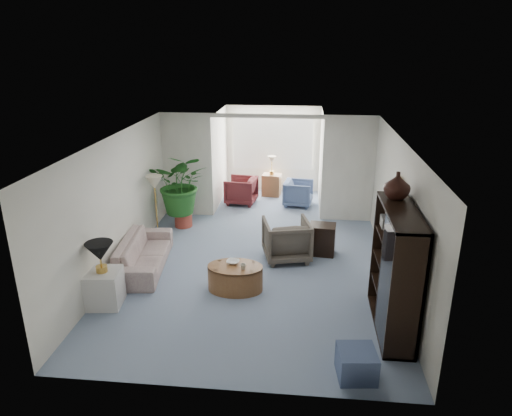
# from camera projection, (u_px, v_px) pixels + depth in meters

# --- Properties ---
(floor) EXTENTS (6.00, 6.00, 0.00)m
(floor) POSITION_uv_depth(u_px,v_px,m) (253.00, 275.00, 8.57)
(floor) COLOR gray
(floor) RESTS_ON ground
(sunroom_floor) EXTENTS (2.60, 2.60, 0.00)m
(sunroom_floor) POSITION_uv_depth(u_px,v_px,m) (269.00, 202.00, 12.41)
(sunroom_floor) COLOR gray
(sunroom_floor) RESTS_ON ground
(back_pier_left) EXTENTS (1.20, 0.12, 2.50)m
(back_pier_left) POSITION_uv_depth(u_px,v_px,m) (187.00, 165.00, 11.14)
(back_pier_left) COLOR white
(back_pier_left) RESTS_ON ground
(back_pier_right) EXTENTS (1.20, 0.12, 2.50)m
(back_pier_right) POSITION_uv_depth(u_px,v_px,m) (348.00, 170.00, 10.78)
(back_pier_right) COLOR white
(back_pier_right) RESTS_ON ground
(back_header) EXTENTS (2.60, 0.12, 0.10)m
(back_header) POSITION_uv_depth(u_px,v_px,m) (267.00, 116.00, 10.55)
(back_header) COLOR white
(back_header) RESTS_ON back_pier_left
(window_pane) EXTENTS (2.20, 0.02, 1.50)m
(window_pane) POSITION_uv_depth(u_px,v_px,m) (273.00, 142.00, 12.95)
(window_pane) COLOR white
(window_blinds) EXTENTS (2.20, 0.02, 1.50)m
(window_blinds) POSITION_uv_depth(u_px,v_px,m) (273.00, 142.00, 12.92)
(window_blinds) COLOR white
(framed_picture) EXTENTS (0.04, 0.50, 0.40)m
(framed_picture) POSITION_uv_depth(u_px,v_px,m) (400.00, 193.00, 7.67)
(framed_picture) COLOR #B6A692
(sofa) EXTENTS (0.99, 2.06, 0.58)m
(sofa) POSITION_uv_depth(u_px,v_px,m) (144.00, 253.00, 8.79)
(sofa) COLOR beige
(sofa) RESTS_ON ground
(end_table) EXTENTS (0.60, 0.60, 0.59)m
(end_table) POSITION_uv_depth(u_px,v_px,m) (104.00, 288.00, 7.54)
(end_table) COLOR silver
(end_table) RESTS_ON ground
(table_lamp) EXTENTS (0.44, 0.44, 0.30)m
(table_lamp) POSITION_uv_depth(u_px,v_px,m) (100.00, 252.00, 7.32)
(table_lamp) COLOR black
(table_lamp) RESTS_ON end_table
(floor_lamp) EXTENTS (0.36, 0.36, 0.28)m
(floor_lamp) POSITION_uv_depth(u_px,v_px,m) (154.00, 182.00, 9.82)
(floor_lamp) COLOR beige
(floor_lamp) RESTS_ON ground
(coffee_table) EXTENTS (1.05, 1.05, 0.45)m
(coffee_table) POSITION_uv_depth(u_px,v_px,m) (235.00, 278.00, 8.02)
(coffee_table) COLOR brown
(coffee_table) RESTS_ON ground
(coffee_bowl) EXTENTS (0.24, 0.24, 0.05)m
(coffee_bowl) POSITION_uv_depth(u_px,v_px,m) (233.00, 262.00, 8.03)
(coffee_bowl) COLOR white
(coffee_bowl) RESTS_ON coffee_table
(coffee_cup) EXTENTS (0.11, 0.11, 0.09)m
(coffee_cup) POSITION_uv_depth(u_px,v_px,m) (243.00, 267.00, 7.82)
(coffee_cup) COLOR #BBB6A3
(coffee_cup) RESTS_ON coffee_table
(wingback_chair) EXTENTS (1.04, 1.06, 0.80)m
(wingback_chair) POSITION_uv_depth(u_px,v_px,m) (287.00, 240.00, 9.11)
(wingback_chair) COLOR #575045
(wingback_chair) RESTS_ON ground
(side_table_dark) EXTENTS (0.56, 0.47, 0.62)m
(side_table_dark) POSITION_uv_depth(u_px,v_px,m) (322.00, 239.00, 9.36)
(side_table_dark) COLOR black
(side_table_dark) RESTS_ON ground
(entertainment_cabinet) EXTENTS (0.45, 1.68, 1.87)m
(entertainment_cabinet) POSITION_uv_depth(u_px,v_px,m) (395.00, 271.00, 6.75)
(entertainment_cabinet) COLOR black
(entertainment_cabinet) RESTS_ON ground
(cabinet_urn) EXTENTS (0.39, 0.39, 0.40)m
(cabinet_urn) POSITION_uv_depth(u_px,v_px,m) (397.00, 185.00, 6.83)
(cabinet_urn) COLOR black
(cabinet_urn) RESTS_ON entertainment_cabinet
(ottoman) EXTENTS (0.52, 0.52, 0.38)m
(ottoman) POSITION_uv_depth(u_px,v_px,m) (356.00, 363.00, 5.95)
(ottoman) COLOR slate
(ottoman) RESTS_ON ground
(plant_pot) EXTENTS (0.40, 0.40, 0.32)m
(plant_pot) POSITION_uv_depth(u_px,v_px,m) (183.00, 220.00, 10.79)
(plant_pot) COLOR #A53E30
(plant_pot) RESTS_ON ground
(house_plant) EXTENTS (1.28, 1.11, 1.42)m
(house_plant) POSITION_uv_depth(u_px,v_px,m) (181.00, 183.00, 10.49)
(house_plant) COLOR #235F20
(house_plant) RESTS_ON plant_pot
(sunroom_chair_blue) EXTENTS (0.81, 0.79, 0.65)m
(sunroom_chair_blue) POSITION_uv_depth(u_px,v_px,m) (298.00, 193.00, 12.11)
(sunroom_chair_blue) COLOR slate
(sunroom_chair_blue) RESTS_ON ground
(sunroom_chair_maroon) EXTENTS (0.86, 0.85, 0.70)m
(sunroom_chair_maroon) POSITION_uv_depth(u_px,v_px,m) (241.00, 190.00, 12.25)
(sunroom_chair_maroon) COLOR maroon
(sunroom_chair_maroon) RESTS_ON ground
(sunroom_table) EXTENTS (0.54, 0.44, 0.60)m
(sunroom_table) POSITION_uv_depth(u_px,v_px,m) (272.00, 185.00, 12.89)
(sunroom_table) COLOR brown
(sunroom_table) RESTS_ON ground
(shelf_clutter) EXTENTS (0.30, 1.16, 1.06)m
(shelf_clutter) POSITION_uv_depth(u_px,v_px,m) (396.00, 260.00, 6.47)
(shelf_clutter) COLOR #2A2621
(shelf_clutter) RESTS_ON entertainment_cabinet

